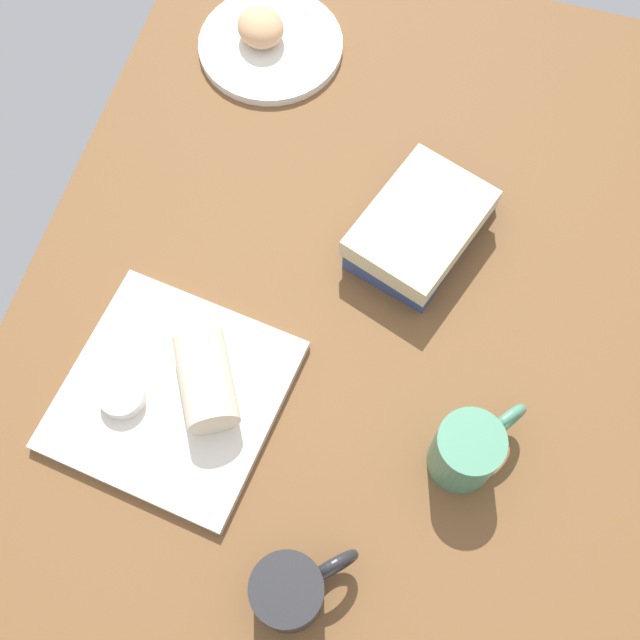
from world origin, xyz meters
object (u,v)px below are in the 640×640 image
(coffee_mug, at_px, (469,449))
(square_plate, at_px, (173,395))
(second_mug, at_px, (291,590))
(breakfast_wrap, at_px, (206,380))
(book_stack, at_px, (421,226))
(sauce_cup, at_px, (122,396))
(round_plate, at_px, (271,45))
(scone_pastry, at_px, (261,27))

(coffee_mug, bearing_deg, square_plate, -86.61)
(second_mug, bearing_deg, breakfast_wrap, -140.32)
(square_plate, height_order, book_stack, book_stack)
(square_plate, relative_size, sauce_cup, 4.62)
(square_plate, height_order, coffee_mug, coffee_mug)
(coffee_mug, distance_m, second_mug, 0.26)
(square_plate, distance_m, second_mug, 0.28)
(round_plate, bearing_deg, second_mug, 19.10)
(coffee_mug, bearing_deg, breakfast_wrap, -89.44)
(scone_pastry, xyz_separation_m, sauce_cup, (0.59, 0.01, -0.01))
(sauce_cup, height_order, second_mug, second_mug)
(sauce_cup, bearing_deg, breakfast_wrap, 113.27)
(book_stack, bearing_deg, scone_pastry, -130.57)
(square_plate, xyz_separation_m, book_stack, (-0.31, 0.24, 0.03))
(breakfast_wrap, distance_m, second_mug, 0.26)
(breakfast_wrap, xyz_separation_m, book_stack, (-0.29, 0.20, -0.01))
(sauce_cup, bearing_deg, square_plate, 113.27)
(book_stack, height_order, coffee_mug, coffee_mug)
(book_stack, relative_size, coffee_mug, 2.06)
(sauce_cup, bearing_deg, book_stack, 137.87)
(scone_pastry, bearing_deg, breakfast_wrap, 10.91)
(round_plate, height_order, coffee_mug, coffee_mug)
(breakfast_wrap, bearing_deg, square_plate, 174.20)
(square_plate, distance_m, coffee_mug, 0.37)
(round_plate, distance_m, scone_pastry, 0.03)
(square_plate, bearing_deg, scone_pastry, -173.68)
(scone_pastry, relative_size, coffee_mug, 0.65)
(sauce_cup, distance_m, breakfast_wrap, 0.11)
(coffee_mug, bearing_deg, sauce_cup, -83.91)
(breakfast_wrap, bearing_deg, book_stack, 25.99)
(round_plate, distance_m, coffee_mug, 0.68)
(square_plate, distance_m, sauce_cup, 0.06)
(book_stack, bearing_deg, round_plate, -131.69)
(scone_pastry, distance_m, square_plate, 0.57)
(scone_pastry, xyz_separation_m, book_stack, (0.26, 0.31, -0.00))
(round_plate, bearing_deg, scone_pastry, -100.06)
(coffee_mug, bearing_deg, second_mug, -36.68)
(scone_pastry, xyz_separation_m, second_mug, (0.75, 0.27, 0.01))
(book_stack, bearing_deg, coffee_mug, 23.15)
(book_stack, bearing_deg, breakfast_wrap, -34.94)
(book_stack, relative_size, second_mug, 2.21)
(scone_pastry, height_order, coffee_mug, coffee_mug)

